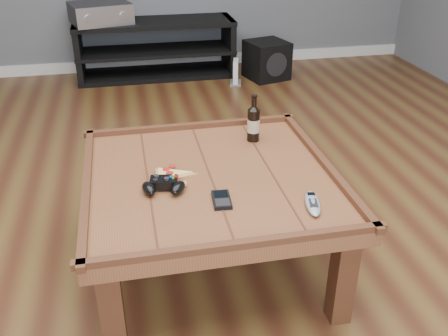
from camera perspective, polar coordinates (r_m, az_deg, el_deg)
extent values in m
plane|color=#3F2012|center=(2.27, -1.45, -10.82)|extent=(6.00, 6.00, 0.00)
cube|color=silver|center=(4.93, -7.89, 11.81)|extent=(5.00, 0.02, 0.10)
cube|color=brown|center=(2.03, -1.59, -1.61)|extent=(1.00, 1.00, 0.06)
cube|color=#3C1E10|center=(1.81, -12.67, -15.73)|extent=(0.08, 0.08, 0.39)
cube|color=#3C1E10|center=(1.95, 13.38, -12.16)|extent=(0.08, 0.08, 0.39)
cube|color=#3C1E10|center=(2.49, -12.84, -2.30)|extent=(0.08, 0.08, 0.39)
cube|color=#3C1E10|center=(2.59, 5.98, -0.42)|extent=(0.08, 0.08, 0.39)
cube|color=#3C1E10|center=(2.44, -3.64, 4.84)|extent=(1.03, 0.03, 0.03)
cube|color=#3C1E10|center=(1.61, 1.51, -8.76)|extent=(1.03, 0.03, 0.03)
cube|color=#3C1E10|center=(2.14, 11.29, 0.73)|extent=(0.03, 1.03, 0.03)
cube|color=#3C1E10|center=(2.00, -15.43, -1.91)|extent=(0.03, 1.03, 0.03)
cube|color=black|center=(4.59, -7.99, 16.12)|extent=(1.40, 0.45, 0.04)
cube|color=black|center=(4.65, -7.78, 13.12)|extent=(1.40, 0.45, 0.03)
cube|color=black|center=(4.71, -7.62, 10.66)|extent=(1.40, 0.45, 0.04)
cube|color=black|center=(4.65, -16.24, 12.52)|extent=(0.05, 0.44, 0.50)
cube|color=black|center=(4.74, 0.53, 13.90)|extent=(0.05, 0.44, 0.50)
cylinder|color=black|center=(2.29, 3.38, 4.89)|extent=(0.06, 0.06, 0.15)
cone|color=black|center=(2.26, 3.44, 6.95)|extent=(0.05, 0.05, 0.03)
cylinder|color=black|center=(2.25, 3.46, 7.58)|extent=(0.02, 0.02, 0.05)
cylinder|color=black|center=(2.24, 3.48, 8.24)|extent=(0.03, 0.03, 0.01)
cylinder|color=tan|center=(2.29, 3.38, 4.89)|extent=(0.06, 0.06, 0.06)
cube|color=black|center=(1.93, -6.88, -1.65)|extent=(0.11, 0.08, 0.04)
ellipsoid|color=black|center=(1.91, -8.61, -2.33)|extent=(0.07, 0.10, 0.04)
ellipsoid|color=black|center=(1.90, -5.29, -2.28)|extent=(0.09, 0.10, 0.04)
cylinder|color=black|center=(1.93, -7.73, -0.95)|extent=(0.02, 0.02, 0.01)
cylinder|color=black|center=(1.91, -6.58, -1.25)|extent=(0.02, 0.02, 0.01)
cylinder|color=yellow|center=(1.94, -5.82, -0.85)|extent=(0.01, 0.01, 0.01)
cylinder|color=red|center=(1.93, -5.53, -0.99)|extent=(0.01, 0.01, 0.01)
cylinder|color=#0C33CC|center=(1.93, -6.13, -1.00)|extent=(0.01, 0.01, 0.01)
cylinder|color=#0C9919|center=(1.92, -5.85, -1.14)|extent=(0.01, 0.01, 0.01)
cylinder|color=tan|center=(1.94, -6.21, -1.90)|extent=(0.13, 0.04, 0.02)
cylinder|color=#A72115|center=(1.98, -6.82, -1.12)|extent=(0.03, 0.03, 0.00)
cylinder|color=#A72115|center=(1.98, -5.62, -1.00)|extent=(0.03, 0.03, 0.00)
cylinder|color=#A72115|center=(2.01, -6.23, -0.57)|extent=(0.03, 0.03, 0.00)
cylinder|color=#A72115|center=(2.04, -6.63, -0.14)|extent=(0.03, 0.03, 0.00)
cylinder|color=#A72115|center=(2.06, -5.92, 0.21)|extent=(0.03, 0.03, 0.00)
cube|color=black|center=(1.84, -0.27, -3.65)|extent=(0.07, 0.13, 0.01)
cube|color=black|center=(1.86, -0.39, -2.97)|extent=(0.05, 0.05, 0.00)
cube|color=black|center=(1.81, -0.16, -3.93)|extent=(0.06, 0.05, 0.00)
ellipsoid|color=gray|center=(1.84, 10.09, -3.99)|extent=(0.09, 0.18, 0.02)
cube|color=black|center=(1.88, 9.92, -2.94)|extent=(0.03, 0.03, 0.00)
cube|color=black|center=(1.83, 10.18, -3.95)|extent=(0.04, 0.06, 0.00)
cube|color=black|center=(4.57, -13.96, 16.85)|extent=(0.56, 0.50, 0.17)
cube|color=#AEB1B8|center=(4.38, -13.33, 16.45)|extent=(0.47, 0.13, 0.17)
cylinder|color=#AEB1B8|center=(4.34, -15.21, 16.13)|extent=(0.06, 0.03, 0.06)
cylinder|color=#AEB1B8|center=(4.41, -11.41, 16.71)|extent=(0.06, 0.03, 0.06)
cube|color=black|center=(4.59, 4.90, 12.21)|extent=(0.41, 0.41, 0.33)
cylinder|color=black|center=(4.45, 6.02, 11.65)|extent=(0.20, 0.06, 0.21)
cube|color=slate|center=(4.46, 1.33, 9.71)|extent=(0.13, 0.19, 0.01)
cube|color=white|center=(4.43, 1.35, 11.00)|extent=(0.08, 0.16, 0.20)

